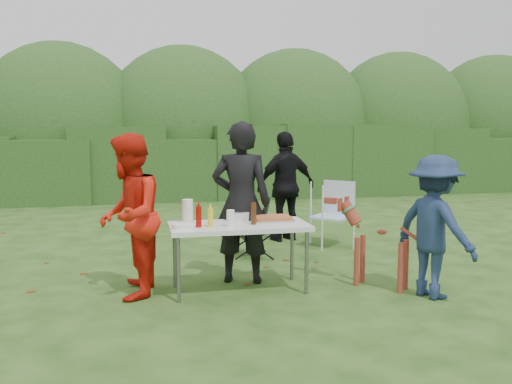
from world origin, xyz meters
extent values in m
plane|color=#1E4211|center=(0.00, 0.00, 0.00)|extent=(80.00, 80.00, 0.00)
cube|color=#23471C|center=(0.00, 8.00, 0.85)|extent=(22.00, 1.40, 1.70)
ellipsoid|color=#3D6628|center=(0.00, 9.60, 1.60)|extent=(20.00, 2.60, 3.20)
cube|color=silver|center=(-0.21, 0.21, 0.71)|extent=(1.50, 0.70, 0.05)
cylinder|color=slate|center=(-0.89, -0.07, 0.34)|extent=(0.04, 0.04, 0.69)
cylinder|color=slate|center=(0.47, -0.07, 0.34)|extent=(0.04, 0.04, 0.69)
cylinder|color=slate|center=(-0.89, 0.49, 0.34)|extent=(0.04, 0.04, 0.69)
cylinder|color=slate|center=(0.47, 0.49, 0.34)|extent=(0.04, 0.04, 0.69)
imported|color=black|center=(-0.12, 0.55, 0.93)|extent=(0.78, 0.63, 1.85)
imported|color=red|center=(-1.36, 0.27, 0.86)|extent=(0.74, 0.91, 1.72)
imported|color=black|center=(1.00, 2.66, 0.86)|extent=(1.08, 0.67, 1.72)
imported|color=navy|center=(1.75, -0.44, 0.75)|extent=(0.86, 1.10, 1.50)
cube|color=#B7B7BA|center=(0.19, 0.33, 0.75)|extent=(0.45, 0.30, 0.02)
cube|color=#B66134|center=(0.19, 0.33, 0.78)|extent=(0.40, 0.26, 0.04)
cylinder|color=yellow|center=(-0.53, 0.11, 0.84)|extent=(0.06, 0.06, 0.20)
cylinder|color=#920905|center=(-0.65, 0.12, 0.85)|extent=(0.06, 0.06, 0.22)
cylinder|color=#47230F|center=(-0.06, 0.17, 0.86)|extent=(0.06, 0.06, 0.24)
cylinder|color=white|center=(-0.74, 0.40, 0.87)|extent=(0.12, 0.12, 0.26)
cylinder|color=white|center=(-0.32, 0.07, 0.83)|extent=(0.08, 0.08, 0.18)
cylinder|color=silver|center=(-0.18, 0.44, 0.79)|extent=(0.26, 0.26, 0.10)
cylinder|color=white|center=(-0.82, 0.09, 0.77)|extent=(0.24, 0.24, 0.05)
camera|label=1|loc=(-1.27, -5.47, 1.79)|focal=38.00mm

